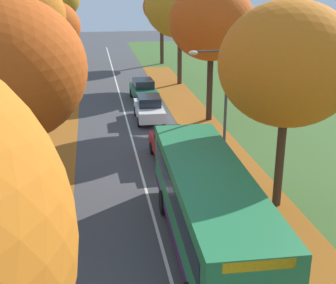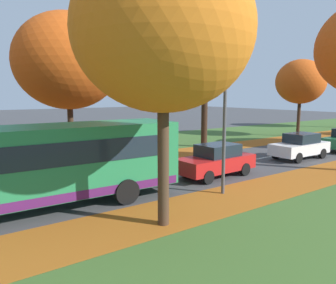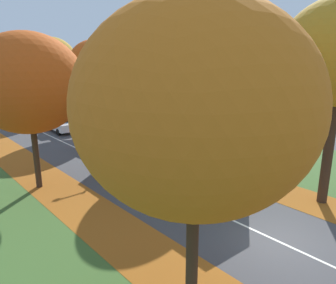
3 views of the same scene
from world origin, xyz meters
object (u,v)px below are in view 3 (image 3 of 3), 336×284
tree_left_nearest (195,108)px  car_red_lead (102,138)px  tree_left_near (28,83)px  tree_right_mid (96,64)px  tree_right_far (51,59)px  tree_right_distant (24,63)px  tree_right_near (181,75)px  car_green_third_in_line (42,116)px  streetlamp_right (133,102)px  bus (169,150)px  car_white_following (60,124)px

tree_left_nearest → car_red_lead: tree_left_nearest is taller
tree_left_near → car_red_lead: (6.96, 4.91, -5.09)m
tree_right_mid → tree_right_far: size_ratio=0.93×
tree_right_distant → car_red_lead: (-3.89, -29.01, -5.24)m
tree_right_near → car_green_third_in_line: (-3.50, 18.56, -5.10)m
tree_right_near → tree_right_far: size_ratio=0.88×
tree_left_nearest → tree_left_near: tree_left_nearest is taller
streetlamp_right → car_green_third_in_line: 15.13m
tree_right_far → tree_right_distant: size_ratio=1.20×
tree_right_near → tree_right_mid: tree_right_mid is taller
bus → tree_right_mid: bearing=75.9°
tree_left_nearest → tree_left_near: 12.51m
car_red_lead → bus: bearing=-91.0°
tree_left_nearest → car_white_following: size_ratio=2.11×
streetlamp_right → tree_left_near: bearing=-160.7°
car_white_following → car_green_third_in_line: size_ratio=0.99×
tree_right_far → car_green_third_in_line: bearing=-125.2°
tree_left_nearest → car_green_third_in_line: tree_left_nearest is taller
tree_right_distant → bus: tree_right_distant is taller
car_white_following → car_green_third_in_line: same height
tree_left_near → car_red_lead: 9.92m
tree_right_distant → bus: bearing=-96.1°
bus → streetlamp_right: bearing=72.6°
bus → car_white_following: bearing=90.3°
car_white_following → tree_left_nearest: bearing=-105.5°
tree_right_near → car_red_lead: bearing=122.1°
tree_right_distant → car_green_third_in_line: tree_right_distant is taller
tree_right_mid → car_white_following: tree_right_mid is taller
tree_left_near → tree_right_mid: bearing=48.0°
tree_left_near → car_green_third_in_line: 19.83m
tree_right_mid → tree_right_far: 11.43m
tree_left_nearest → bus: 12.17m
tree_left_near → tree_left_nearest: bearing=-90.8°
tree_left_near → tree_right_distant: tree_left_near is taller
tree_right_mid → tree_right_far: tree_right_far is taller
tree_right_far → streetlamp_right: (-1.93, -20.21, -3.00)m
tree_right_distant → bus: (-4.03, -37.51, -4.35)m
tree_right_mid → tree_right_distant: tree_right_mid is taller
streetlamp_right → car_red_lead: 3.94m
car_green_third_in_line → tree_left_nearest: bearing=-103.3°
tree_left_near → bus: 8.77m
streetlamp_right → car_green_third_in_line: streetlamp_right is taller
tree_right_near → streetlamp_right: tree_right_near is taller
tree_left_nearest → tree_right_near: (10.66, 11.79, -0.23)m
bus → car_white_following: (-0.08, 16.02, -0.89)m
tree_left_near → streetlamp_right: (8.91, 3.13, -2.16)m
tree_right_near → tree_right_distant: (0.36, 34.64, 0.14)m
car_red_lead → car_green_third_in_line: (0.03, 12.94, 0.00)m
tree_right_near → car_green_third_in_line: tree_right_near is taller
tree_right_near → car_white_following: bearing=105.9°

